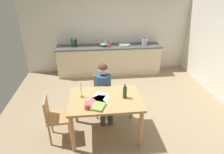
# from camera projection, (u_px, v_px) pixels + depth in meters

# --- Properties ---
(ground_plane) EXTENTS (5.20, 5.20, 0.04)m
(ground_plane) POSITION_uv_depth(u_px,v_px,m) (119.00, 115.00, 4.27)
(ground_plane) COLOR #937F60
(wall_back) EXTENTS (5.20, 0.12, 2.60)m
(wall_back) POSITION_uv_depth(u_px,v_px,m) (108.00, 30.00, 6.03)
(wall_back) COLOR silver
(wall_back) RESTS_ON ground
(kitchen_counter) EXTENTS (3.18, 0.64, 0.90)m
(kitchen_counter) POSITION_uv_depth(u_px,v_px,m) (109.00, 60.00, 6.08)
(kitchen_counter) COLOR beige
(kitchen_counter) RESTS_ON ground
(dining_table) EXTENTS (1.27, 0.91, 0.78)m
(dining_table) POSITION_uv_depth(u_px,v_px,m) (105.00, 104.00, 3.46)
(dining_table) COLOR tan
(dining_table) RESTS_ON ground
(chair_at_table) EXTENTS (0.43, 0.43, 0.85)m
(chair_at_table) POSITION_uv_depth(u_px,v_px,m) (103.00, 93.00, 4.16)
(chair_at_table) COLOR tan
(chair_at_table) RESTS_ON ground
(person_seated) EXTENTS (0.35, 0.61, 1.19)m
(person_seated) POSITION_uv_depth(u_px,v_px,m) (104.00, 88.00, 3.94)
(person_seated) COLOR navy
(person_seated) RESTS_ON ground
(chair_side_empty) EXTENTS (0.43, 0.43, 0.87)m
(chair_side_empty) POSITION_uv_depth(u_px,v_px,m) (55.00, 117.00, 3.41)
(chair_side_empty) COLOR tan
(chair_side_empty) RESTS_ON ground
(coffee_mug) EXTENTS (0.11, 0.08, 0.09)m
(coffee_mug) POSITION_uv_depth(u_px,v_px,m) (87.00, 107.00, 3.09)
(coffee_mug) COLOR #D84C3F
(coffee_mug) RESTS_ON dining_table
(candlestick) EXTENTS (0.06, 0.06, 0.30)m
(candlestick) POSITION_uv_depth(u_px,v_px,m) (81.00, 93.00, 3.40)
(candlestick) COLOR gold
(candlestick) RESTS_ON dining_table
(book_magazine) EXTENTS (0.24, 0.27, 0.02)m
(book_magazine) POSITION_uv_depth(u_px,v_px,m) (92.00, 103.00, 3.25)
(book_magazine) COLOR #B45160
(book_magazine) RESTS_ON dining_table
(book_cookery) EXTENTS (0.28, 0.31, 0.03)m
(book_cookery) POSITION_uv_depth(u_px,v_px,m) (98.00, 106.00, 3.15)
(book_cookery) COLOR #7AA048
(book_cookery) RESTS_ON dining_table
(paper_letter) EXTENTS (0.27, 0.34, 0.00)m
(paper_letter) POSITION_uv_depth(u_px,v_px,m) (102.00, 100.00, 3.36)
(paper_letter) COLOR white
(paper_letter) RESTS_ON dining_table
(paper_bill) EXTENTS (0.34, 0.36, 0.00)m
(paper_bill) POSITION_uv_depth(u_px,v_px,m) (97.00, 101.00, 3.32)
(paper_bill) COLOR white
(paper_bill) RESTS_ON dining_table
(paper_envelope) EXTENTS (0.32, 0.36, 0.00)m
(paper_envelope) POSITION_uv_depth(u_px,v_px,m) (99.00, 96.00, 3.46)
(paper_envelope) COLOR white
(paper_envelope) RESTS_ON dining_table
(wine_bottle_on_table) EXTENTS (0.07, 0.07, 0.26)m
(wine_bottle_on_table) POSITION_uv_depth(u_px,v_px,m) (125.00, 92.00, 3.38)
(wine_bottle_on_table) COLOR #194C23
(wine_bottle_on_table) RESTS_ON dining_table
(sink_unit) EXTENTS (0.36, 0.36, 0.24)m
(sink_unit) POSITION_uv_depth(u_px,v_px,m) (124.00, 45.00, 5.92)
(sink_unit) COLOR #B2B7BC
(sink_unit) RESTS_ON kitchen_counter
(bottle_oil) EXTENTS (0.08, 0.08, 0.27)m
(bottle_oil) POSITION_uv_depth(u_px,v_px,m) (72.00, 43.00, 5.74)
(bottle_oil) COLOR #194C23
(bottle_oil) RESTS_ON kitchen_counter
(bottle_vinegar) EXTENTS (0.08, 0.08, 0.24)m
(bottle_vinegar) POSITION_uv_depth(u_px,v_px,m) (76.00, 43.00, 5.77)
(bottle_vinegar) COLOR black
(bottle_vinegar) RESTS_ON kitchen_counter
(mixing_bowl) EXTENTS (0.24, 0.24, 0.11)m
(mixing_bowl) POSITION_uv_depth(u_px,v_px,m) (104.00, 44.00, 5.83)
(mixing_bowl) COLOR #668C99
(mixing_bowl) RESTS_ON kitchen_counter
(stovetop_kettle) EXTENTS (0.18, 0.18, 0.22)m
(stovetop_kettle) POSITION_uv_depth(u_px,v_px,m) (145.00, 42.00, 5.94)
(stovetop_kettle) COLOR #B7BABF
(stovetop_kettle) RESTS_ON kitchen_counter
(wine_glass_near_sink) EXTENTS (0.07, 0.07, 0.15)m
(wine_glass_near_sink) POSITION_uv_depth(u_px,v_px,m) (111.00, 41.00, 5.97)
(wine_glass_near_sink) COLOR silver
(wine_glass_near_sink) RESTS_ON kitchen_counter
(wine_glass_by_kettle) EXTENTS (0.07, 0.07, 0.15)m
(wine_glass_by_kettle) POSITION_uv_depth(u_px,v_px,m) (107.00, 41.00, 5.96)
(wine_glass_by_kettle) COLOR silver
(wine_glass_by_kettle) RESTS_ON kitchen_counter
(wine_glass_back_left) EXTENTS (0.07, 0.07, 0.15)m
(wine_glass_back_left) POSITION_uv_depth(u_px,v_px,m) (105.00, 41.00, 5.96)
(wine_glass_back_left) COLOR silver
(wine_glass_back_left) RESTS_ON kitchen_counter
(wine_glass_back_right) EXTENTS (0.07, 0.07, 0.15)m
(wine_glass_back_right) POSITION_uv_depth(u_px,v_px,m) (99.00, 41.00, 5.94)
(wine_glass_back_right) COLOR silver
(wine_glass_back_right) RESTS_ON kitchen_counter
(teacup_on_counter) EXTENTS (0.11, 0.08, 0.10)m
(teacup_on_counter) POSITION_uv_depth(u_px,v_px,m) (109.00, 46.00, 5.72)
(teacup_on_counter) COLOR #D84C3F
(teacup_on_counter) RESTS_ON kitchen_counter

